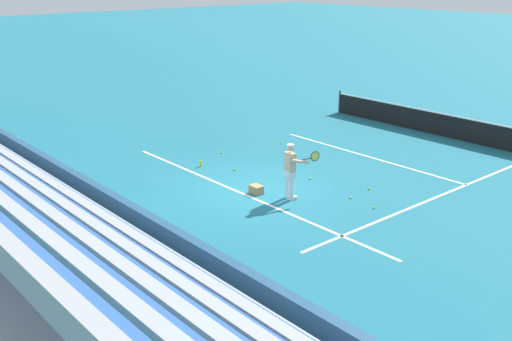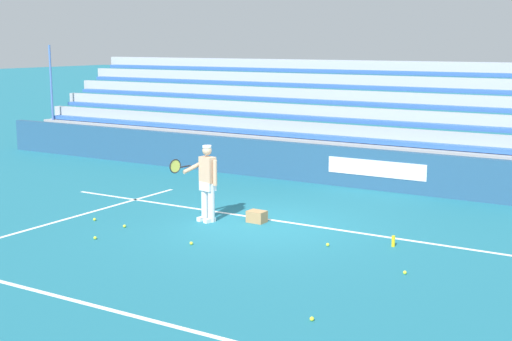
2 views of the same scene
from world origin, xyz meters
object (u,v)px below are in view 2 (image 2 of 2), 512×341
(ball_box_cardboard, at_px, (257,217))
(water_bottle, at_px, (393,241))
(tennis_ball_stray_back, at_px, (95,219))
(tennis_ball_on_baseline, at_px, (95,238))
(tennis_ball_midcourt, at_px, (124,226))
(tennis_ball_by_box, at_px, (312,319))
(tennis_ball_near_player, at_px, (405,272))
(tennis_player, at_px, (207,182))
(tennis_ball_far_right, at_px, (191,243))
(tennis_ball_far_left, at_px, (328,245))

(ball_box_cardboard, distance_m, water_bottle, 3.30)
(tennis_ball_stray_back, distance_m, tennis_ball_on_baseline, 1.57)
(tennis_ball_midcourt, distance_m, tennis_ball_by_box, 6.39)
(tennis_ball_near_player, xyz_separation_m, water_bottle, (0.78, -1.51, 0.08))
(tennis_player, distance_m, tennis_ball_far_right, 2.09)
(tennis_ball_far_left, distance_m, tennis_ball_far_right, 2.70)
(tennis_ball_near_player, bearing_deg, water_bottle, -62.61)
(ball_box_cardboard, xyz_separation_m, tennis_ball_far_right, (0.17, 2.21, -0.10))
(tennis_ball_far_left, relative_size, tennis_ball_by_box, 1.00)
(tennis_ball_far_left, height_order, tennis_ball_on_baseline, same)
(tennis_ball_midcourt, height_order, tennis_ball_far_left, same)
(ball_box_cardboard, bearing_deg, tennis_ball_near_player, 156.72)
(tennis_player, relative_size, water_bottle, 7.80)
(tennis_ball_on_baseline, distance_m, water_bottle, 6.00)
(tennis_ball_near_player, relative_size, tennis_ball_by_box, 1.00)
(tennis_player, relative_size, tennis_ball_far_left, 25.98)
(tennis_ball_midcourt, distance_m, tennis_ball_far_left, 4.50)
(tennis_ball_on_baseline, height_order, tennis_ball_far_right, same)
(tennis_ball_near_player, xyz_separation_m, tennis_ball_by_box, (0.42, 2.71, 0.00))
(tennis_ball_far_left, distance_m, tennis_ball_on_baseline, 4.72)
(tennis_player, relative_size, tennis_ball_stray_back, 25.98)
(tennis_ball_on_baseline, distance_m, tennis_ball_by_box, 5.93)
(tennis_player, bearing_deg, tennis_ball_by_box, 139.57)
(tennis_ball_on_baseline, bearing_deg, water_bottle, -153.51)
(tennis_ball_near_player, xyz_separation_m, tennis_ball_midcourt, (6.28, 0.14, 0.00))
(tennis_ball_by_box, bearing_deg, tennis_ball_stray_back, -21.31)
(tennis_ball_midcourt, relative_size, tennis_ball_on_baseline, 1.00)
(ball_box_cardboard, xyz_separation_m, tennis_ball_far_left, (-2.18, 0.89, -0.10))
(tennis_ball_on_baseline, bearing_deg, tennis_ball_midcourt, -82.89)
(tennis_ball_on_baseline, relative_size, water_bottle, 0.30)
(tennis_ball_by_box, height_order, water_bottle, water_bottle)
(tennis_ball_far_right, bearing_deg, tennis_ball_by_box, 149.53)
(ball_box_cardboard, relative_size, water_bottle, 1.82)
(tennis_ball_far_left, distance_m, tennis_ball_by_box, 3.86)
(tennis_ball_near_player, height_order, tennis_ball_by_box, same)
(tennis_player, bearing_deg, tennis_ball_midcourt, 49.30)
(tennis_ball_near_player, relative_size, tennis_ball_stray_back, 1.00)
(tennis_ball_stray_back, bearing_deg, tennis_ball_midcourt, 174.45)
(tennis_ball_far_left, relative_size, water_bottle, 0.30)
(ball_box_cardboard, relative_size, tennis_ball_on_baseline, 6.06)
(tennis_ball_far_left, height_order, water_bottle, water_bottle)
(ball_box_cardboard, relative_size, tennis_ball_far_left, 6.06)
(ball_box_cardboard, height_order, tennis_ball_stray_back, ball_box_cardboard)
(ball_box_cardboard, height_order, tennis_ball_near_player, ball_box_cardboard)
(tennis_ball_far_left, bearing_deg, tennis_ball_near_player, 155.60)
(tennis_ball_midcourt, bearing_deg, tennis_ball_by_box, 156.32)
(tennis_ball_by_box, bearing_deg, tennis_ball_far_right, -30.47)
(tennis_player, bearing_deg, tennis_ball_stray_back, 30.95)
(tennis_ball_near_player, height_order, tennis_ball_far_right, same)
(tennis_ball_near_player, height_order, water_bottle, water_bottle)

